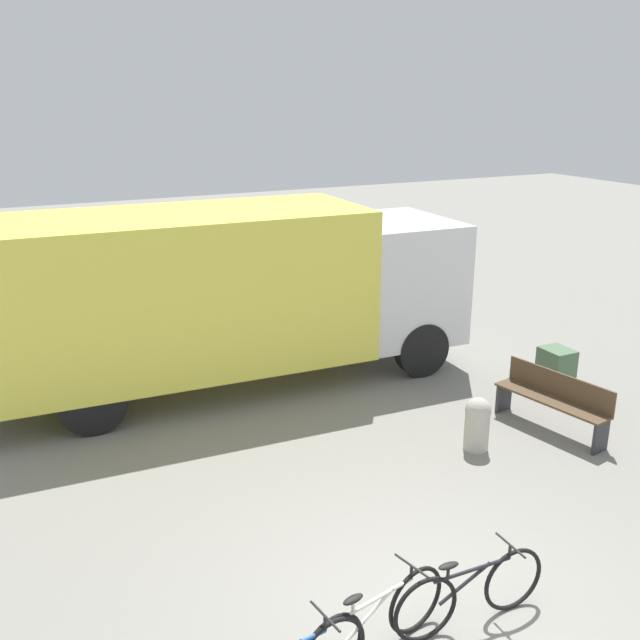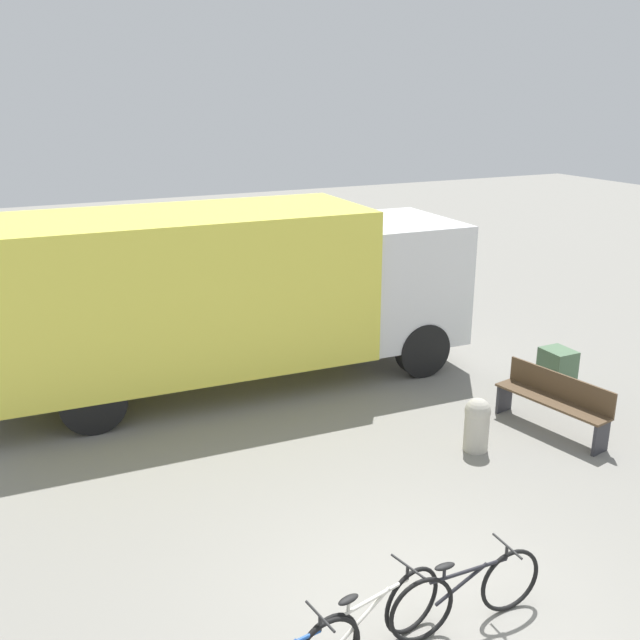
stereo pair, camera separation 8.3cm
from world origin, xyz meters
The scene contains 7 objects.
ground_plane centered at (0.00, 0.00, 0.00)m, with size 60.00×60.00×0.00m, color gray.
delivery_truck centered at (0.30, 6.55, 1.74)m, with size 8.36×2.79×3.10m.
park_bench centered at (4.09, 2.59, 0.51)m, with size 0.73×1.91×0.90m.
bicycle_middle centered at (-0.72, -0.24, 0.37)m, with size 1.70×0.51×0.79m.
bicycle_far centered at (0.32, -0.29, 0.37)m, with size 1.73×0.44×0.79m.
bollard_near_bench centered at (2.63, 2.58, 0.43)m, with size 0.38×0.38×0.81m.
utility_box centered at (5.15, 3.66, 0.40)m, with size 0.45×0.54×0.79m.
Camera 1 is at (-3.52, -4.83, 5.00)m, focal length 40.00 mm.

